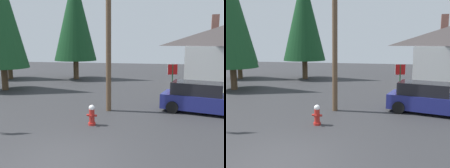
{
  "view_description": "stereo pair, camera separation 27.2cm",
  "coord_description": "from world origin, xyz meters",
  "views": [
    {
      "loc": [
        3.03,
        -6.74,
        3.61
      ],
      "look_at": [
        0.52,
        5.34,
        1.61
      ],
      "focal_mm": 39.39,
      "sensor_mm": 36.0,
      "label": 1
    },
    {
      "loc": [
        3.3,
        -6.69,
        3.61
      ],
      "look_at": [
        0.52,
        5.34,
        1.61
      ],
      "focal_mm": 39.39,
      "sensor_mm": 36.0,
      "label": 2
    }
  ],
  "objects": [
    {
      "name": "stop_sign_far",
      "position": [
        3.68,
        10.33,
        1.64
      ],
      "size": [
        0.69,
        0.3,
        2.29
      ],
      "color": "#1E4C28",
      "rests_on": "ground"
    },
    {
      "name": "utility_pole",
      "position": [
        0.18,
        6.07,
        4.16
      ],
      "size": [
        1.6,
        0.28,
        7.98
      ],
      "color": "brown",
      "rests_on": "ground"
    },
    {
      "name": "pine_tree_tall_left",
      "position": [
        -9.29,
        10.47,
        5.8
      ],
      "size": [
        3.94,
        3.94,
        9.85
      ],
      "color": "#4C3823",
      "rests_on": "ground"
    },
    {
      "name": "pine_tree_mid_left",
      "position": [
        -12.73,
        16.29,
        5.55
      ],
      "size": [
        3.77,
        3.77,
        9.43
      ],
      "color": "#4C3823",
      "rests_on": "ground"
    },
    {
      "name": "fire_hydrant",
      "position": [
        -0.04,
        3.52,
        0.46
      ],
      "size": [
        0.47,
        0.4,
        0.93
      ],
      "color": "#AD231E",
      "rests_on": "ground"
    },
    {
      "name": "pine_tree_short_left",
      "position": [
        -5.91,
        17.65,
        6.41
      ],
      "size": [
        4.36,
        4.36,
        10.9
      ],
      "color": "#4C3823",
      "rests_on": "ground"
    },
    {
      "name": "parked_car",
      "position": [
        5.09,
        6.79,
        0.77
      ],
      "size": [
        4.55,
        2.73,
        1.61
      ],
      "color": "navy",
      "rests_on": "ground"
    },
    {
      "name": "ground_plane",
      "position": [
        0.0,
        0.0,
        -0.05
      ],
      "size": [
        80.0,
        80.0,
        0.1
      ],
      "primitive_type": "cube",
      "color": "#2D2D30"
    }
  ]
}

